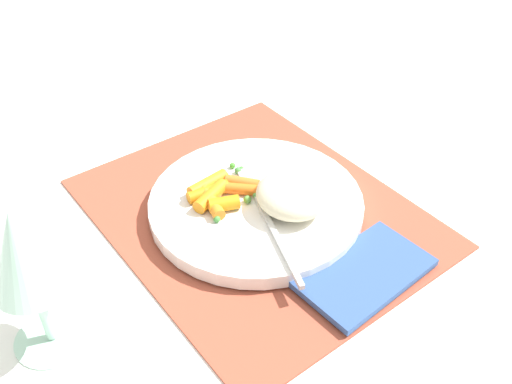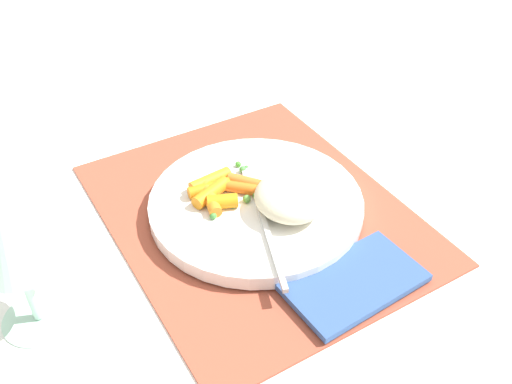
{
  "view_description": "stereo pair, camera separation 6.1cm",
  "coord_description": "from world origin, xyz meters",
  "views": [
    {
      "loc": [
        -0.42,
        0.32,
        0.46
      ],
      "look_at": [
        0.0,
        0.0,
        0.03
      ],
      "focal_mm": 40.39,
      "sensor_mm": 36.0,
      "label": 1
    },
    {
      "loc": [
        -0.45,
        0.27,
        0.46
      ],
      "look_at": [
        0.0,
        0.0,
        0.03
      ],
      "focal_mm": 40.39,
      "sensor_mm": 36.0,
      "label": 2
    }
  ],
  "objects": [
    {
      "name": "ground_plane",
      "position": [
        0.0,
        0.0,
        0.0
      ],
      "size": [
        2.4,
        2.4,
        0.0
      ],
      "primitive_type": "plane",
      "color": "white"
    },
    {
      "name": "placemat",
      "position": [
        0.0,
        0.0,
        0.0
      ],
      "size": [
        0.4,
        0.33,
        0.01
      ],
      "primitive_type": "cube",
      "color": "#9E4733",
      "rests_on": "ground_plane"
    },
    {
      "name": "plate",
      "position": [
        0.0,
        0.0,
        0.01
      ],
      "size": [
        0.26,
        0.26,
        0.02
      ],
      "primitive_type": "cylinder",
      "color": "white",
      "rests_on": "placemat"
    },
    {
      "name": "rice_mound",
      "position": [
        -0.04,
        -0.02,
        0.04
      ],
      "size": [
        0.09,
        0.08,
        0.04
      ],
      "primitive_type": "ellipsoid",
      "color": "beige",
      "rests_on": "plate"
    },
    {
      "name": "carrot_portion",
      "position": [
        0.03,
        0.03,
        0.03
      ],
      "size": [
        0.07,
        0.09,
        0.02
      ],
      "color": "orange",
      "rests_on": "plate"
    },
    {
      "name": "pea_scatter",
      "position": [
        0.02,
        0.02,
        0.03
      ],
      "size": [
        0.08,
        0.09,
        0.01
      ],
      "color": "#438C3C",
      "rests_on": "plate"
    },
    {
      "name": "fork",
      "position": [
        -0.02,
        0.01,
        0.03
      ],
      "size": [
        0.2,
        0.08,
        0.01
      ],
      "color": "silver",
      "rests_on": "plate"
    },
    {
      "name": "wine_glass",
      "position": [
        -0.03,
        0.27,
        0.11
      ],
      "size": [
        0.07,
        0.07,
        0.16
      ],
      "color": "#B2E0CC",
      "rests_on": "ground_plane"
    },
    {
      "name": "napkin",
      "position": [
        -0.16,
        -0.03,
        0.01
      ],
      "size": [
        0.09,
        0.15,
        0.01
      ],
      "primitive_type": "cube",
      "rotation": [
        0.0,
        0.0,
        0.05
      ],
      "color": "#33518C",
      "rests_on": "placemat"
    }
  ]
}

